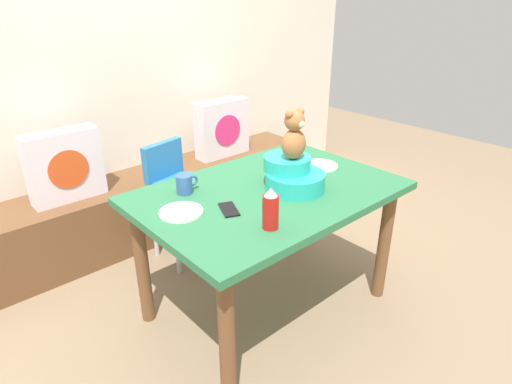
{
  "coord_description": "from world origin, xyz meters",
  "views": [
    {
      "loc": [
        -1.36,
        -1.43,
        1.64
      ],
      "look_at": [
        0.0,
        0.1,
        0.69
      ],
      "focal_mm": 30.02,
      "sensor_mm": 36.0,
      "label": 1
    }
  ],
  "objects": [
    {
      "name": "ground_plane",
      "position": [
        0.0,
        0.0,
        0.0
      ],
      "size": [
        8.0,
        8.0,
        0.0
      ],
      "primitive_type": "plane",
      "color": "#8C7256"
    },
    {
      "name": "back_wall",
      "position": [
        0.0,
        1.47,
        1.3
      ],
      "size": [
        4.4,
        0.1,
        2.6
      ],
      "primitive_type": "cube",
      "color": "silver",
      "rests_on": "ground_plane"
    },
    {
      "name": "window_bench",
      "position": [
        0.0,
        1.2,
        0.23
      ],
      "size": [
        2.6,
        0.44,
        0.46
      ],
      "primitive_type": "cube",
      "color": "brown",
      "rests_on": "ground_plane"
    },
    {
      "name": "pillow_floral_left",
      "position": [
        -0.62,
        1.18,
        0.68
      ],
      "size": [
        0.44,
        0.15,
        0.44
      ],
      "color": "silver",
      "rests_on": "window_bench"
    },
    {
      "name": "pillow_floral_right",
      "position": [
        0.6,
        1.18,
        0.68
      ],
      "size": [
        0.44,
        0.15,
        0.44
      ],
      "color": "silver",
      "rests_on": "window_bench"
    },
    {
      "name": "dining_table",
      "position": [
        0.0,
        0.0,
        0.64
      ],
      "size": [
        1.31,
        0.9,
        0.74
      ],
      "color": "#2D7247",
      "rests_on": "ground_plane"
    },
    {
      "name": "highchair",
      "position": [
        -0.07,
        0.76,
        0.52
      ],
      "size": [
        0.39,
        0.5,
        0.79
      ],
      "color": "#2672B2",
      "rests_on": "ground_plane"
    },
    {
      "name": "infant_seat_teal",
      "position": [
        0.1,
        -0.07,
        0.81
      ],
      "size": [
        0.3,
        0.33,
        0.16
      ],
      "color": "#26B5AA",
      "rests_on": "dining_table"
    },
    {
      "name": "teddy_bear",
      "position": [
        0.1,
        -0.07,
        1.02
      ],
      "size": [
        0.13,
        0.12,
        0.25
      ],
      "color": "#AF6A3C",
      "rests_on": "infant_seat_teal"
    },
    {
      "name": "ketchup_bottle",
      "position": [
        -0.26,
        -0.29,
        0.83
      ],
      "size": [
        0.07,
        0.07,
        0.18
      ],
      "color": "red",
      "rests_on": "dining_table"
    },
    {
      "name": "coffee_mug",
      "position": [
        -0.34,
        0.25,
        0.79
      ],
      "size": [
        0.12,
        0.08,
        0.09
      ],
      "color": "#335999",
      "rests_on": "dining_table"
    },
    {
      "name": "dinner_plate_near",
      "position": [
        0.43,
        0.03,
        0.75
      ],
      "size": [
        0.2,
        0.2,
        0.01
      ],
      "primitive_type": "cylinder",
      "color": "white",
      "rests_on": "dining_table"
    },
    {
      "name": "dinner_plate_far",
      "position": [
        -0.48,
        0.07,
        0.75
      ],
      "size": [
        0.2,
        0.2,
        0.01
      ],
      "primitive_type": "cylinder",
      "color": "white",
      "rests_on": "dining_table"
    },
    {
      "name": "cell_phone",
      "position": [
        -0.3,
        -0.05,
        0.74
      ],
      "size": [
        0.12,
        0.16,
        0.01
      ],
      "primitive_type": "cube",
      "rotation": [
        0.0,
        0.0,
        2.73
      ],
      "color": "black",
      "rests_on": "dining_table"
    }
  ]
}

